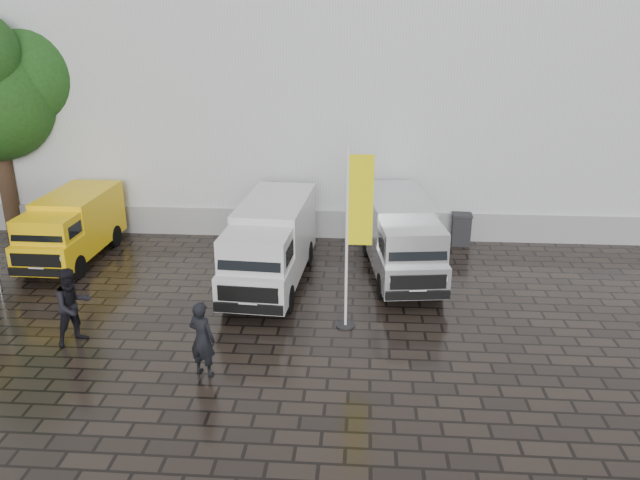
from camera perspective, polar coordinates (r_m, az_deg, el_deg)
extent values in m
plane|color=black|center=(15.49, -0.72, -9.69)|extent=(120.00, 120.00, 0.00)
cube|color=silver|center=(29.47, 5.98, 16.62)|extent=(44.00, 16.00, 12.00)
cube|color=gray|center=(22.55, 6.04, 1.32)|extent=(44.00, 0.15, 1.00)
cylinder|color=black|center=(16.43, 2.34, -7.79)|extent=(0.50, 0.50, 0.04)
cylinder|color=white|center=(15.47, 2.46, -0.07)|extent=(0.07, 0.07, 4.73)
cube|color=#F6EB0C|center=(15.15, 3.77, 3.60)|extent=(0.60, 0.03, 2.27)
cylinder|color=black|center=(25.55, -26.78, 5.18)|extent=(0.58, 0.58, 4.16)
cube|color=black|center=(22.43, 12.78, 0.99)|extent=(0.72, 0.72, 1.12)
imported|color=black|center=(14.21, -10.72, -8.87)|extent=(0.76, 0.64, 1.78)
imported|color=black|center=(16.40, -21.65, -5.62)|extent=(1.17, 1.20, 1.94)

